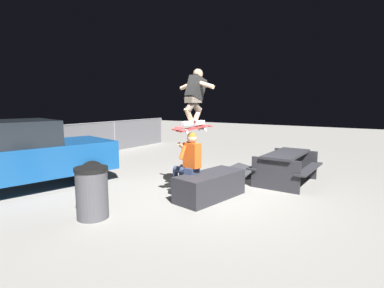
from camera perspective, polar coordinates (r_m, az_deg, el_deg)
ground_plane at (r=6.57m, az=2.83°, el=-9.44°), size 40.00×40.00×0.00m
ledge_box_main at (r=6.24m, az=3.46°, el=-7.88°), size 1.65×0.93×0.53m
person_sitting_on_ledge at (r=6.19m, az=-0.74°, el=-3.21°), size 0.60×0.78×1.36m
skateboard at (r=6.13m, az=0.23°, el=2.99°), size 1.04×0.37×0.13m
skater_airborne at (r=6.15m, az=0.59°, el=9.42°), size 0.63×0.89×1.12m
kicker_ramp at (r=8.15m, az=7.88°, el=-5.67°), size 1.39×1.35×0.31m
picnic_table_back at (r=7.67m, az=17.37°, el=-3.41°), size 1.74×1.39×0.75m
trash_bin at (r=5.43m, az=-18.39°, el=-8.72°), size 0.56×0.56×0.88m
fence_back at (r=10.74m, az=-26.26°, el=0.10°), size 12.05×0.05×1.20m
parked_car at (r=7.78m, az=-30.78°, el=-1.85°), size 4.48×2.64×1.56m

